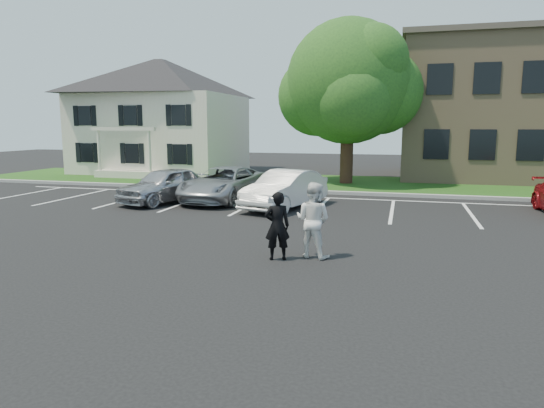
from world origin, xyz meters
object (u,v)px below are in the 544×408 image
(man_white_shirt, at_px, (313,220))
(car_silver_minivan, at_px, (224,184))
(man_black_suit, at_px, (277,226))
(car_white_sedan, at_px, (285,189))
(tree, at_px, (350,85))
(house, at_px, (162,116))
(car_silver_west, at_px, (165,185))

(man_white_shirt, bearing_deg, car_silver_minivan, -40.76)
(man_black_suit, height_order, car_white_sedan, man_black_suit)
(tree, distance_m, car_white_sedan, 9.84)
(house, distance_m, car_silver_minivan, 14.58)
(car_silver_west, bearing_deg, man_white_shirt, -22.78)
(tree, distance_m, car_silver_minivan, 9.82)
(man_black_suit, relative_size, car_silver_minivan, 0.32)
(man_black_suit, distance_m, car_silver_west, 9.94)
(car_silver_west, relative_size, car_silver_minivan, 0.83)
(man_white_shirt, distance_m, car_silver_west, 10.18)
(car_silver_minivan, bearing_deg, car_silver_west, -148.66)
(tree, bearing_deg, car_silver_west, -128.10)
(house, distance_m, tree, 13.83)
(car_silver_minivan, distance_m, car_white_sedan, 3.16)
(man_white_shirt, distance_m, car_white_sedan, 7.18)
(tree, xyz_separation_m, car_silver_west, (-6.67, -8.50, -4.61))
(house, relative_size, car_silver_west, 2.38)
(man_white_shirt, height_order, car_silver_west, man_white_shirt)
(tree, relative_size, car_silver_minivan, 1.69)
(tree, xyz_separation_m, man_white_shirt, (0.86, -15.35, -4.42))
(man_black_suit, xyz_separation_m, man_white_shirt, (0.78, 0.45, 0.10))
(man_black_suit, height_order, car_silver_minivan, man_black_suit)
(car_silver_minivan, height_order, car_white_sedan, car_white_sedan)
(house, relative_size, car_white_sedan, 2.31)
(tree, distance_m, man_white_shirt, 16.00)
(tree, bearing_deg, car_white_sedan, -99.84)
(man_black_suit, bearing_deg, tree, -112.12)
(house, height_order, tree, tree)
(man_black_suit, relative_size, car_white_sedan, 0.37)
(car_silver_minivan, xyz_separation_m, car_white_sedan, (2.95, -1.12, 0.01))
(house, distance_m, car_silver_west, 14.26)
(tree, height_order, car_white_sedan, tree)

